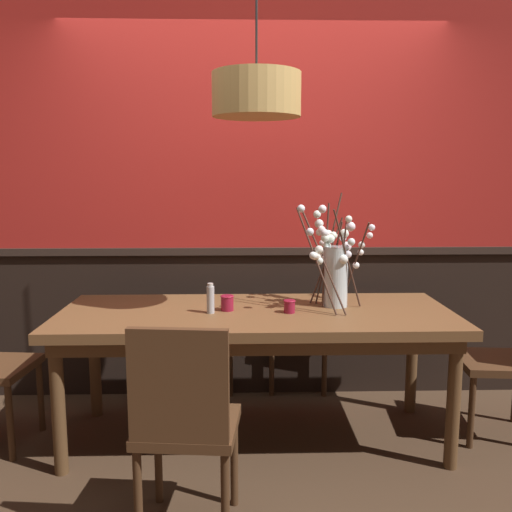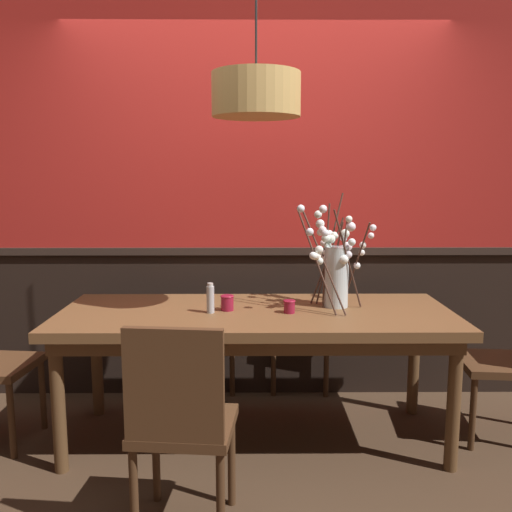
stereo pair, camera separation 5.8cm
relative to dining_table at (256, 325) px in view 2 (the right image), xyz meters
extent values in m
plane|color=#422D1E|center=(0.00, 0.00, -0.68)|extent=(24.00, 24.00, 0.00)
cube|color=black|center=(0.00, 0.72, -0.19)|extent=(5.67, 0.12, 0.99)
cube|color=#31241E|center=(0.00, 0.71, 0.33)|extent=(5.67, 0.14, 0.05)
cube|color=#B2231E|center=(0.00, 0.72, 1.25)|extent=(5.67, 0.12, 1.89)
cube|color=brown|center=(0.00, 0.00, 0.06)|extent=(2.20, 0.86, 0.05)
cube|color=brown|center=(0.00, 0.00, -0.01)|extent=(2.09, 0.75, 0.08)
cylinder|color=brown|center=(-1.01, -0.34, -0.33)|extent=(0.07, 0.07, 0.71)
cylinder|color=brown|center=(1.01, -0.34, -0.33)|extent=(0.07, 0.07, 0.71)
cylinder|color=brown|center=(-1.01, 0.34, -0.33)|extent=(0.07, 0.07, 0.71)
cylinder|color=brown|center=(1.01, 0.34, -0.33)|extent=(0.07, 0.07, 0.71)
cube|color=#4C301C|center=(-0.31, -0.77, -0.22)|extent=(0.45, 0.43, 0.04)
cube|color=#4C301C|center=(-0.33, -0.95, 0.03)|extent=(0.40, 0.07, 0.46)
cylinder|color=#412917|center=(-0.47, -0.59, -0.46)|extent=(0.04, 0.04, 0.44)
cylinder|color=#412917|center=(-0.12, -0.63, -0.46)|extent=(0.04, 0.04, 0.44)
cylinder|color=#412917|center=(-0.50, -0.92, -0.46)|extent=(0.04, 0.04, 0.44)
cylinder|color=#412917|center=(-0.15, -0.95, -0.46)|extent=(0.04, 0.04, 0.44)
cube|color=#4C301C|center=(0.32, 0.79, -0.24)|extent=(0.45, 0.45, 0.04)
cube|color=#4C301C|center=(0.33, 0.98, 0.01)|extent=(0.40, 0.06, 0.44)
cylinder|color=#412917|center=(0.49, 0.60, -0.47)|extent=(0.04, 0.04, 0.42)
cylinder|color=#412917|center=(0.13, 0.62, -0.47)|extent=(0.04, 0.04, 0.42)
cylinder|color=#412917|center=(0.51, 0.96, -0.47)|extent=(0.04, 0.04, 0.42)
cylinder|color=#412917|center=(0.15, 0.98, -0.47)|extent=(0.04, 0.04, 0.42)
cylinder|color=#412917|center=(-1.28, 0.14, -0.47)|extent=(0.04, 0.04, 0.43)
cylinder|color=#412917|center=(-1.31, -0.21, -0.47)|extent=(0.04, 0.04, 0.43)
cube|color=#4C301C|center=(-0.34, 0.79, -0.22)|extent=(0.46, 0.43, 0.04)
cube|color=#4C301C|center=(-0.32, 0.97, 0.04)|extent=(0.42, 0.06, 0.48)
cylinder|color=#412917|center=(-0.16, 0.61, -0.46)|extent=(0.04, 0.04, 0.44)
cylinder|color=#412917|center=(-0.53, 0.64, -0.46)|extent=(0.04, 0.04, 0.44)
cylinder|color=#412917|center=(-0.14, 0.95, -0.46)|extent=(0.04, 0.04, 0.44)
cylinder|color=#412917|center=(-0.51, 0.98, -0.46)|extent=(0.04, 0.04, 0.44)
cube|color=#4C301C|center=(1.40, 0.02, -0.24)|extent=(0.47, 0.44, 0.04)
cylinder|color=#412917|center=(1.20, -0.14, -0.47)|extent=(0.04, 0.04, 0.42)
cylinder|color=#412917|center=(1.23, 0.21, -0.47)|extent=(0.04, 0.04, 0.42)
cylinder|color=silver|center=(0.46, 0.09, 0.26)|extent=(0.14, 0.14, 0.35)
cylinder|color=silver|center=(0.46, 0.09, 0.13)|extent=(0.12, 0.12, 0.08)
cylinder|color=#472D23|center=(0.46, 0.16, 0.33)|extent=(0.10, 0.06, 0.49)
sphere|color=white|center=(0.46, 0.19, 0.49)|extent=(0.05, 0.05, 0.05)
sphere|color=white|center=(0.44, 0.16, 0.36)|extent=(0.04, 0.04, 0.04)
sphere|color=white|center=(0.43, 0.18, 0.32)|extent=(0.04, 0.04, 0.04)
cylinder|color=#472D23|center=(0.52, 0.04, 0.37)|extent=(0.19, 0.08, 0.57)
sphere|color=white|center=(0.49, 0.03, 0.37)|extent=(0.05, 0.05, 0.05)
sphere|color=white|center=(0.54, 0.04, 0.47)|extent=(0.04, 0.04, 0.04)
sphere|color=white|center=(0.50, -0.03, 0.60)|extent=(0.04, 0.04, 0.04)
sphere|color=white|center=(0.52, -0.02, 0.56)|extent=(0.05, 0.05, 0.05)
sphere|color=white|center=(0.53, 0.02, 0.56)|extent=(0.03, 0.03, 0.03)
sphere|color=white|center=(0.52, 0.05, 0.39)|extent=(0.04, 0.04, 0.04)
cylinder|color=#472D23|center=(0.40, 0.10, 0.38)|extent=(0.05, 0.08, 0.59)
sphere|color=white|center=(0.42, 0.07, 0.37)|extent=(0.05, 0.05, 0.05)
sphere|color=white|center=(0.41, 0.11, 0.44)|extent=(0.04, 0.04, 0.04)
sphere|color=white|center=(0.43, 0.12, 0.48)|extent=(0.05, 0.05, 0.05)
sphere|color=white|center=(0.40, 0.10, 0.48)|extent=(0.05, 0.05, 0.05)
sphere|color=white|center=(0.40, 0.10, 0.51)|extent=(0.05, 0.05, 0.05)
sphere|color=white|center=(0.39, 0.14, 0.64)|extent=(0.05, 0.05, 0.05)
cylinder|color=#472D23|center=(0.49, 0.08, 0.34)|extent=(0.05, 0.08, 0.50)
sphere|color=white|center=(0.51, 0.12, 0.51)|extent=(0.05, 0.05, 0.05)
sphere|color=white|center=(0.49, 0.10, 0.40)|extent=(0.05, 0.05, 0.05)
sphere|color=white|center=(0.52, 0.10, 0.43)|extent=(0.06, 0.06, 0.06)
sphere|color=white|center=(0.51, 0.12, 0.50)|extent=(0.04, 0.04, 0.04)
sphere|color=white|center=(0.51, 0.12, 0.48)|extent=(0.04, 0.04, 0.04)
sphere|color=white|center=(0.47, 0.10, 0.33)|extent=(0.05, 0.05, 0.05)
cylinder|color=#472D23|center=(0.44, 0.19, 0.41)|extent=(0.17, 0.13, 0.65)
sphere|color=white|center=(0.40, 0.21, 0.44)|extent=(0.04, 0.04, 0.04)
sphere|color=white|center=(0.41, 0.25, 0.49)|extent=(0.04, 0.04, 0.04)
sphere|color=white|center=(0.37, 0.24, 0.61)|extent=(0.05, 0.05, 0.05)
cylinder|color=#472D23|center=(0.42, 0.17, 0.34)|extent=(0.20, 0.05, 0.51)
sphere|color=white|center=(0.40, 0.23, 0.52)|extent=(0.05, 0.05, 0.05)
sphere|color=white|center=(0.38, 0.25, 0.55)|extent=(0.05, 0.05, 0.05)
sphere|color=white|center=(0.41, 0.22, 0.38)|extent=(0.03, 0.03, 0.03)
sphere|color=white|center=(0.43, 0.22, 0.49)|extent=(0.05, 0.05, 0.05)
sphere|color=white|center=(0.42, 0.19, 0.35)|extent=(0.04, 0.04, 0.04)
sphere|color=white|center=(0.38, 0.24, 0.50)|extent=(0.04, 0.04, 0.04)
cylinder|color=#472D23|center=(0.33, -0.02, 0.37)|extent=(0.21, 0.22, 0.57)
sphere|color=white|center=(0.31, -0.04, 0.40)|extent=(0.04, 0.04, 0.04)
sphere|color=white|center=(0.29, -0.09, 0.54)|extent=(0.04, 0.04, 0.04)
sphere|color=white|center=(0.35, 0.00, 0.37)|extent=(0.04, 0.04, 0.04)
cylinder|color=#472D23|center=(0.37, 0.00, 0.37)|extent=(0.24, 0.26, 0.57)
sphere|color=white|center=(0.33, -0.02, 0.40)|extent=(0.05, 0.05, 0.05)
sphere|color=white|center=(0.35, -0.01, 0.43)|extent=(0.05, 0.05, 0.05)
sphere|color=white|center=(0.35, 0.02, 0.39)|extent=(0.04, 0.04, 0.04)
sphere|color=white|center=(0.24, -0.10, 0.66)|extent=(0.04, 0.04, 0.04)
cylinder|color=#472D23|center=(0.59, 0.18, 0.33)|extent=(0.11, 0.21, 0.49)
sphere|color=white|center=(0.70, 0.23, 0.53)|extent=(0.04, 0.04, 0.04)
sphere|color=white|center=(0.68, 0.21, 0.48)|extent=(0.04, 0.04, 0.04)
sphere|color=white|center=(0.63, 0.21, 0.38)|extent=(0.04, 0.04, 0.04)
sphere|color=white|center=(0.64, 0.22, 0.43)|extent=(0.04, 0.04, 0.04)
sphere|color=white|center=(0.60, 0.19, 0.31)|extent=(0.04, 0.04, 0.04)
cylinder|color=maroon|center=(0.18, -0.05, 0.12)|extent=(0.06, 0.06, 0.07)
torus|color=#A81B37|center=(0.18, -0.05, 0.15)|extent=(0.07, 0.07, 0.01)
cylinder|color=silver|center=(0.18, -0.05, 0.11)|extent=(0.04, 0.04, 0.04)
cylinder|color=maroon|center=(-0.16, 0.01, 0.13)|extent=(0.07, 0.07, 0.09)
torus|color=#A81B37|center=(-0.16, 0.01, 0.17)|extent=(0.08, 0.08, 0.01)
cylinder|color=silver|center=(-0.16, 0.01, 0.11)|extent=(0.05, 0.05, 0.04)
cylinder|color=#ADADB2|center=(-0.25, -0.04, 0.16)|extent=(0.04, 0.04, 0.15)
cylinder|color=beige|center=(-0.25, -0.04, 0.24)|extent=(0.03, 0.03, 0.02)
cylinder|color=tan|center=(0.00, -0.09, 1.24)|extent=(0.46, 0.46, 0.22)
sphere|color=#F9EAB7|center=(0.00, -0.09, 1.21)|extent=(0.14, 0.14, 0.14)
camera|label=1|loc=(-0.08, -2.92, 0.84)|focal=37.55mm
camera|label=2|loc=(-0.02, -2.92, 0.84)|focal=37.55mm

